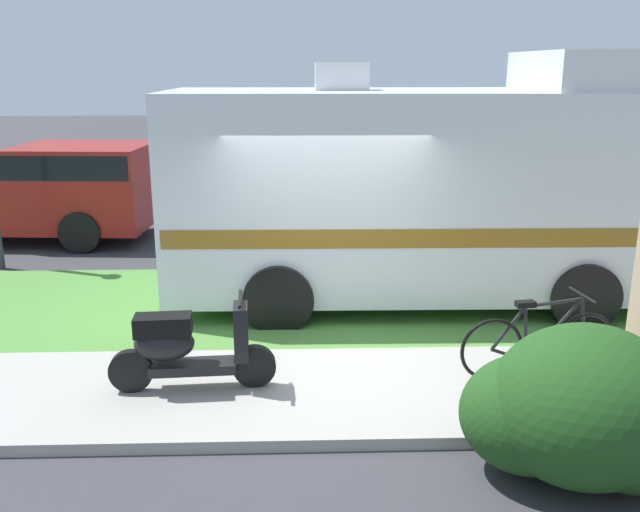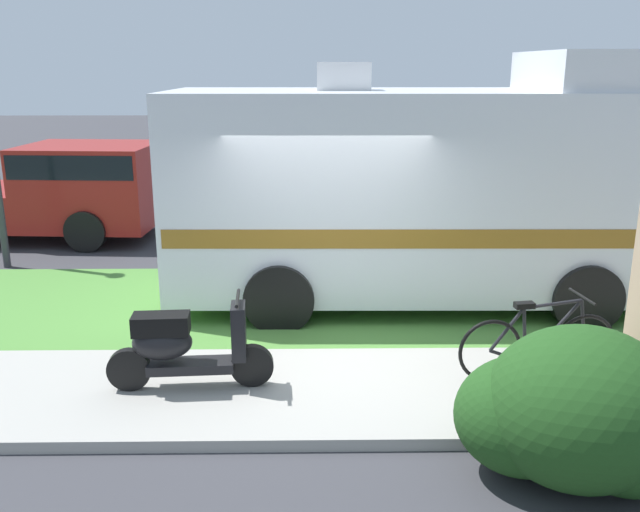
# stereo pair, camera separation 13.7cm
# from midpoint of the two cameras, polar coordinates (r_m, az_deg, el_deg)

# --- Properties ---
(ground_plane) EXTENTS (80.00, 80.00, 0.00)m
(ground_plane) POSITION_cam_midpoint_polar(r_m,az_deg,el_deg) (8.19, 0.17, -7.99)
(ground_plane) COLOR #38383D
(sidewalk) EXTENTS (24.00, 2.00, 0.12)m
(sidewalk) POSITION_cam_midpoint_polar(r_m,az_deg,el_deg) (7.09, 0.52, -11.45)
(sidewalk) COLOR #9E9B93
(sidewalk) RESTS_ON ground
(grass_strip) EXTENTS (24.00, 3.40, 0.08)m
(grass_strip) POSITION_cam_midpoint_polar(r_m,az_deg,el_deg) (9.57, -0.15, -4.16)
(grass_strip) COLOR #4C8438
(grass_strip) RESTS_ON ground
(motorhome_rv) EXTENTS (6.71, 2.65, 3.48)m
(motorhome_rv) POSITION_cam_midpoint_polar(r_m,az_deg,el_deg) (9.55, 8.01, 5.69)
(motorhome_rv) COLOR silver
(motorhome_rv) RESTS_ON ground
(scooter) EXTENTS (1.68, 0.50, 0.97)m
(scooter) POSITION_cam_midpoint_polar(r_m,az_deg,el_deg) (7.00, -11.78, -7.49)
(scooter) COLOR black
(scooter) RESTS_ON ground
(bicycle) EXTENTS (1.71, 0.52, 0.89)m
(bicycle) POSITION_cam_midpoint_polar(r_m,az_deg,el_deg) (7.49, 17.40, -6.95)
(bicycle) COLOR black
(bicycle) RESTS_ON ground
(pickup_truck_near) EXTENTS (5.53, 2.42, 1.84)m
(pickup_truck_near) POSITION_cam_midpoint_polar(r_m,az_deg,el_deg) (14.24, -22.47, 5.15)
(pickup_truck_near) COLOR maroon
(pickup_truck_near) RESTS_ON ground
(bush_by_porch) EXTENTS (1.84, 1.38, 1.31)m
(bush_by_porch) POSITION_cam_midpoint_polar(r_m,az_deg,el_deg) (5.92, 20.40, -12.23)
(bush_by_porch) COLOR #1E4719
(bush_by_porch) RESTS_ON ground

